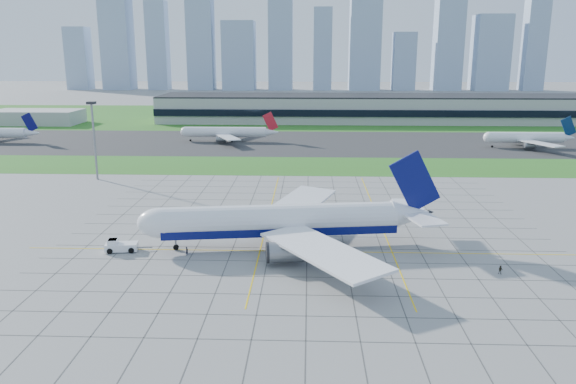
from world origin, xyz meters
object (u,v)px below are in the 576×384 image
at_px(light_mast, 94,131).
at_px(crew_far, 501,270).
at_px(distant_jet_1, 227,132).
at_px(crew_near, 187,251).
at_px(pushback_tug, 120,246).
at_px(distant_jet_2, 527,138).
at_px(airliner, 282,221).

xyz_separation_m(light_mast, crew_far, (106.89, -78.09, -15.32)).
bearing_deg(light_mast, crew_far, -36.15).
relative_size(crew_far, distant_jet_1, 0.04).
relative_size(crew_near, distant_jet_1, 0.04).
bearing_deg(distant_jet_1, pushback_tug, -90.44).
bearing_deg(crew_far, distant_jet_1, 140.90).
relative_size(pushback_tug, crew_far, 5.72).
relative_size(pushback_tug, distant_jet_2, 0.23).
bearing_deg(airliner, crew_near, -170.27).
bearing_deg(distant_jet_1, distant_jet_2, -5.32).
distance_m(airliner, distant_jet_2, 167.85).
bearing_deg(crew_far, distant_jet_2, 93.85).
bearing_deg(crew_near, distant_jet_2, -14.15).
height_order(pushback_tug, distant_jet_1, distant_jet_1).
xyz_separation_m(pushback_tug, distant_jet_1, (1.15, 150.59, 3.29)).
distance_m(crew_far, distant_jet_2, 159.30).
relative_size(light_mast, crew_far, 14.91).
distance_m(pushback_tug, crew_far, 77.17).
relative_size(airliner, crew_far, 38.40).
xyz_separation_m(airliner, crew_far, (42.32, -14.22, -4.80)).
distance_m(crew_far, distant_jet_1, 177.23).
distance_m(light_mast, crew_near, 84.74).
distance_m(pushback_tug, distant_jet_2, 193.71).
bearing_deg(distant_jet_2, distant_jet_1, 174.68).
height_order(airliner, distant_jet_2, airliner).
xyz_separation_m(light_mast, distant_jet_2, (166.19, 69.72, -11.70)).
bearing_deg(crew_far, light_mast, 169.57).
bearing_deg(crew_near, airliner, -45.45).
height_order(airliner, distant_jet_1, airliner).
xyz_separation_m(crew_far, distant_jet_2, (59.30, 147.81, 3.63)).
relative_size(distant_jet_1, distant_jet_2, 1.03).
bearing_deg(crew_far, pushback_tug, -161.55).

